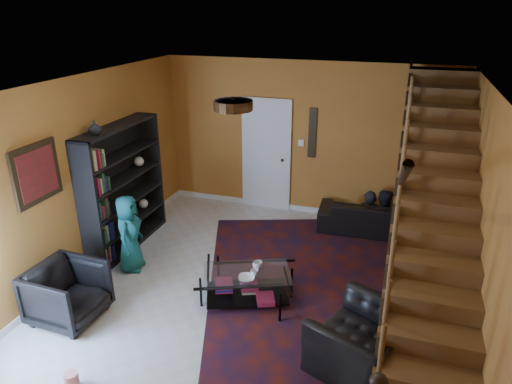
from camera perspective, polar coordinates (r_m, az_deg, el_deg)
floor at (r=6.48m, az=0.16°, el=-12.13°), size 5.50×5.50×0.00m
room at (r=7.94m, az=-6.07°, el=-4.85°), size 5.50×5.50×5.50m
staircase at (r=5.59m, az=21.39°, el=-3.33°), size 0.95×5.02×3.18m
bookshelf at (r=7.48m, az=-16.19°, el=0.25°), size 0.35×1.80×2.00m
door at (r=8.56m, az=1.30°, el=4.45°), size 0.82×0.05×2.05m
framed_picture at (r=6.23m, az=-25.75°, el=2.11°), size 0.04×0.74×0.74m
wall_hanging at (r=8.23m, az=7.07°, el=7.33°), size 0.14×0.03×0.90m
ceiling_fixture at (r=4.67m, az=-2.87°, el=10.78°), size 0.40×0.40×0.10m
rug at (r=6.71m, az=9.95°, el=-11.10°), size 4.70×5.01×0.02m
sofa at (r=8.13m, az=14.66°, el=-3.02°), size 1.95×0.85×0.56m
armchair_left at (r=6.23m, az=-22.49°, el=-11.62°), size 0.84×0.82×0.74m
armchair_right at (r=5.27m, az=13.01°, el=-17.71°), size 1.22×1.29×0.67m
person_adult_a at (r=8.24m, az=13.74°, el=-3.64°), size 0.44×0.29×1.18m
person_adult_b at (r=8.22m, az=15.34°, el=-3.71°), size 0.62×0.50×1.22m
person_child at (r=6.91m, az=-15.58°, el=-5.01°), size 0.49×0.64×1.17m
coffee_table at (r=6.15m, az=-1.13°, el=-11.52°), size 1.29×1.04×0.43m
cup_a at (r=6.10m, az=0.21°, el=-9.16°), size 0.18×0.18×0.10m
cup_b at (r=5.95m, az=-0.20°, el=-10.12°), size 0.11×0.11×0.09m
bowl at (r=5.90m, az=-1.17°, el=-10.72°), size 0.26×0.26×0.05m
vase at (r=6.75m, az=-19.55°, el=7.61°), size 0.18×0.18×0.19m
popcorn_bucket at (r=5.42m, az=-22.06°, el=-20.94°), size 0.19×0.19×0.17m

